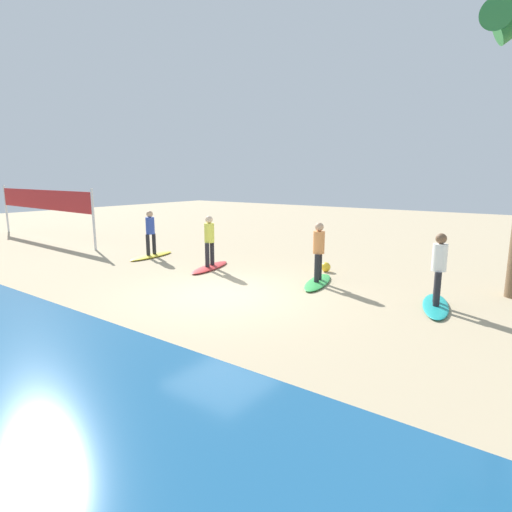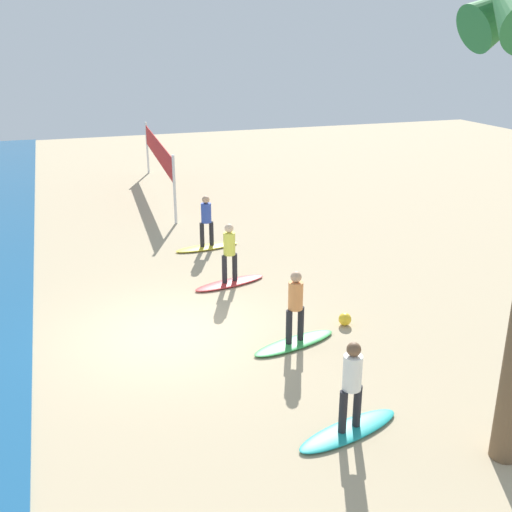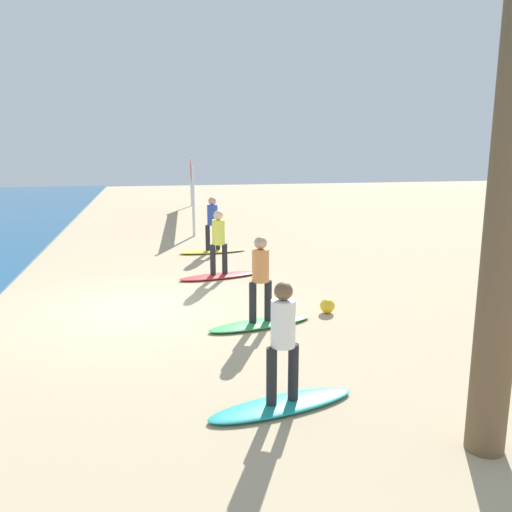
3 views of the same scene
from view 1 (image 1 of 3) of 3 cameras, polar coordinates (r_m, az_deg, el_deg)
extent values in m
plane|color=tan|center=(10.70, -4.68, -5.34)|extent=(60.00, 60.00, 0.00)
ellipsoid|color=teal|center=(10.51, 23.36, -6.27)|extent=(1.08, 2.17, 0.09)
cylinder|color=#232328|center=(10.24, 23.56, -4.19)|extent=(0.14, 0.14, 0.78)
cylinder|color=#232328|center=(10.55, 23.52, -3.76)|extent=(0.14, 0.14, 0.78)
cylinder|color=white|center=(10.25, 23.84, -0.19)|extent=(0.32, 0.32, 0.62)
sphere|color=brown|center=(10.18, 24.02, 2.19)|extent=(0.24, 0.24, 0.24)
ellipsoid|color=green|center=(11.87, 8.45, -3.56)|extent=(1.08, 2.17, 0.09)
cylinder|color=#232328|center=(11.62, 8.33, -1.67)|extent=(0.14, 0.14, 0.78)
cylinder|color=#232328|center=(11.92, 8.68, -1.36)|extent=(0.14, 0.14, 0.78)
cylinder|color=#E58C4C|center=(11.64, 8.60, 1.86)|extent=(0.32, 0.32, 0.62)
sphere|color=tan|center=(11.58, 8.66, 3.96)|extent=(0.24, 0.24, 0.24)
ellipsoid|color=red|center=(13.73, -6.31, -1.54)|extent=(1.02, 2.17, 0.09)
cylinder|color=#232328|center=(13.50, -6.69, 0.13)|extent=(0.14, 0.14, 0.78)
cylinder|color=#232328|center=(13.78, -6.02, 0.36)|extent=(0.14, 0.14, 0.78)
cylinder|color=#E0E04C|center=(13.53, -6.41, 3.16)|extent=(0.32, 0.32, 0.62)
sphere|color=beige|center=(13.48, -6.45, 4.97)|extent=(0.24, 0.24, 0.24)
ellipsoid|color=yellow|center=(16.07, -14.10, 0.03)|extent=(0.82, 2.15, 0.09)
cylinder|color=#232328|center=(15.89, -14.57, 1.47)|extent=(0.14, 0.14, 0.78)
cylinder|color=#232328|center=(16.11, -13.78, 1.64)|extent=(0.14, 0.14, 0.78)
cylinder|color=#334CAD|center=(15.90, -14.29, 4.04)|extent=(0.32, 0.32, 0.62)
sphere|color=tan|center=(15.86, -14.36, 5.59)|extent=(0.24, 0.24, 0.24)
cylinder|color=silver|center=(18.14, -21.35, 4.66)|extent=(0.10, 0.10, 2.50)
cylinder|color=silver|center=(26.35, -31.01, 5.58)|extent=(0.10, 0.10, 2.50)
cube|color=red|center=(22.13, -27.21, 6.89)|extent=(8.99, 0.51, 0.90)
cone|color=#2D7538|center=(12.65, 30.73, 27.31)|extent=(0.70, 1.93, 1.40)
sphere|color=yellow|center=(13.36, 9.53, -1.50)|extent=(0.30, 0.30, 0.30)
camera|label=2|loc=(8.57, 86.68, 24.49)|focal=42.52mm
camera|label=3|loc=(9.40, 64.95, 7.93)|focal=38.32mm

